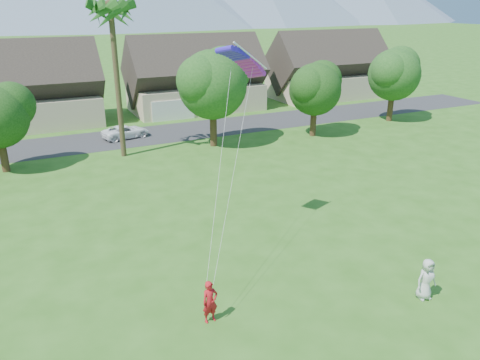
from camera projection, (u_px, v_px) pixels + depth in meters
street at (132, 137)px, 44.93m from camera, size 90.00×7.00×0.01m
kite_flyer at (210, 302)px, 18.66m from camera, size 0.70×0.49×1.82m
watcher at (426, 279)px, 20.13m from camera, size 0.99×0.71×1.89m
parked_car at (126, 132)px, 44.48m from camera, size 4.75×2.93×1.23m
houses_row at (115, 87)px, 51.50m from camera, size 72.75×8.19×8.86m
tree_row at (131, 98)px, 37.61m from camera, size 62.27×6.67×8.45m
fan_palm at (110, 7)px, 35.30m from camera, size 3.00×3.00×13.80m
parafoil_kite at (242, 58)px, 22.91m from camera, size 3.04×1.40×0.50m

